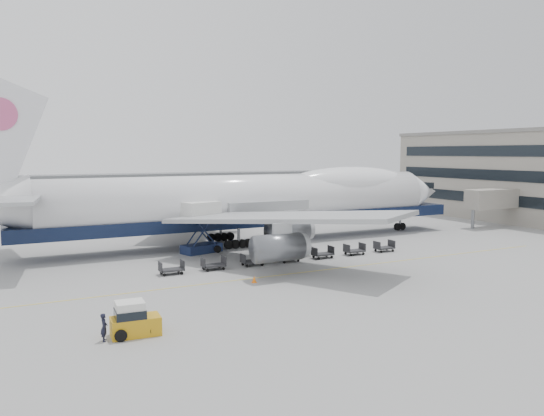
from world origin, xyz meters
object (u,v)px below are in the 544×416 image
catering_truck (201,224)px  baggage_tug (133,320)px  airliner (255,200)px  ground_worker (104,327)px

catering_truck → baggage_tug: bearing=-134.6°
airliner → ground_worker: bearing=-129.8°
catering_truck → baggage_tug: catering_truck is taller
catering_truck → ground_worker: size_ratio=3.38×
catering_truck → ground_worker: catering_truck is taller
catering_truck → ground_worker: bearing=-137.6°
airliner → catering_truck: (-8.68, -3.53, -2.20)m
baggage_tug → airliner: bearing=56.2°
baggage_tug → ground_worker: size_ratio=1.80×
airliner → ground_worker: (-24.04, -28.82, -4.73)m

